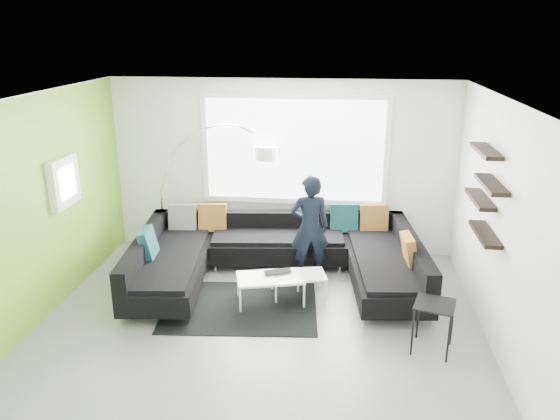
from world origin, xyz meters
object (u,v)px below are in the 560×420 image
object	(u,v)px
sectional_sofa	(277,260)
side_table	(433,327)
coffee_table	(285,286)
laptop	(279,274)
arc_lamp	(161,191)
person	(310,227)

from	to	relation	value
sectional_sofa	side_table	distance (m)	2.45
coffee_table	laptop	world-z (taller)	laptop
arc_lamp	sectional_sofa	bearing A→B (deg)	-36.30
sectional_sofa	person	size ratio (longest dim) A/B	2.71
arc_lamp	laptop	xyz separation A→B (m)	(2.08, -1.45, -0.66)
sectional_sofa	coffee_table	world-z (taller)	sectional_sofa
coffee_table	arc_lamp	distance (m)	2.72
coffee_table	side_table	xyz separation A→B (m)	(1.81, -1.05, 0.11)
side_table	laptop	world-z (taller)	side_table
sectional_sofa	person	xyz separation A→B (m)	(0.44, 0.33, 0.40)
sectional_sofa	coffee_table	size ratio (longest dim) A/B	3.70
sectional_sofa	coffee_table	distance (m)	0.48
arc_lamp	laptop	distance (m)	2.62
coffee_table	laptop	distance (m)	0.22
sectional_sofa	side_table	size ratio (longest dim) A/B	7.10
laptop	side_table	bearing A→B (deg)	-50.53
arc_lamp	laptop	size ratio (longest dim) A/B	4.79
side_table	person	size ratio (longest dim) A/B	0.38
sectional_sofa	arc_lamp	bearing A→B (deg)	147.37
sectional_sofa	arc_lamp	xyz separation A→B (m)	(-2.00, 1.00, 0.67)
sectional_sofa	person	world-z (taller)	person
laptop	sectional_sofa	bearing A→B (deg)	77.52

